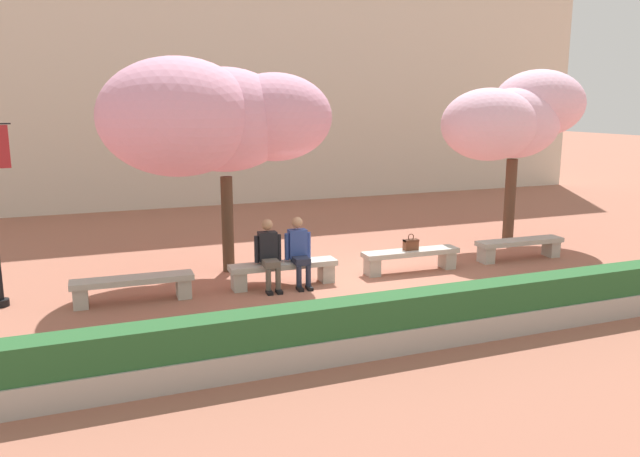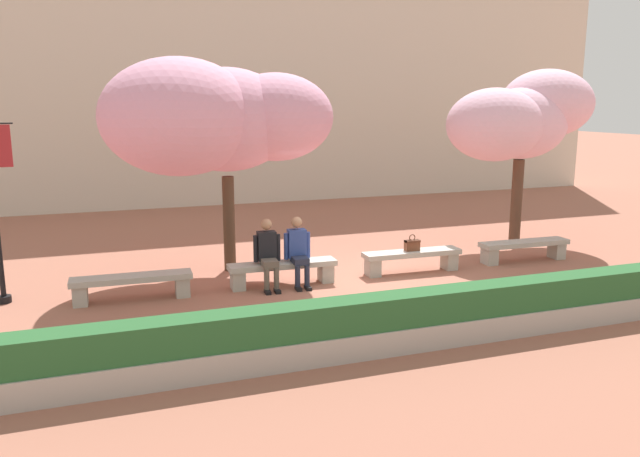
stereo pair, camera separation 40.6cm
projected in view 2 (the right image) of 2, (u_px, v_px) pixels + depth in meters
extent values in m
plane|color=#9E604C|center=(350.00, 278.00, 12.22)|extent=(100.00, 100.00, 0.00)
cube|color=beige|center=(226.00, 59.00, 22.06)|extent=(28.00, 4.00, 9.77)
cube|color=#ADA89E|center=(132.00, 278.00, 10.80)|extent=(2.06, 0.48, 0.10)
cube|color=#ADA89E|center=(80.00, 295.00, 10.59)|extent=(0.25, 0.35, 0.35)
cube|color=#ADA89E|center=(182.00, 286.00, 11.10)|extent=(0.25, 0.35, 0.35)
cube|color=#ADA89E|center=(283.00, 265.00, 11.70)|extent=(2.06, 0.48, 0.10)
cube|color=#ADA89E|center=(238.00, 280.00, 11.48)|extent=(0.25, 0.35, 0.35)
cube|color=#ADA89E|center=(326.00, 273.00, 12.00)|extent=(0.25, 0.35, 0.35)
cube|color=#ADA89E|center=(412.00, 253.00, 12.59)|extent=(2.06, 0.48, 0.10)
cube|color=#ADA89E|center=(373.00, 267.00, 12.38)|extent=(0.25, 0.35, 0.35)
cube|color=#ADA89E|center=(449.00, 261.00, 12.89)|extent=(0.25, 0.35, 0.35)
cube|color=#ADA89E|center=(524.00, 243.00, 13.48)|extent=(2.06, 0.48, 0.10)
cube|color=#ADA89E|center=(489.00, 256.00, 13.27)|extent=(0.25, 0.35, 0.35)
cube|color=#ADA89E|center=(557.00, 250.00, 13.78)|extent=(0.25, 0.35, 0.35)
cube|color=black|center=(268.00, 292.00, 11.25)|extent=(0.11, 0.23, 0.06)
cylinder|color=brown|center=(267.00, 280.00, 11.27)|extent=(0.10, 0.10, 0.42)
cube|color=black|center=(277.00, 291.00, 11.30)|extent=(0.11, 0.23, 0.06)
cylinder|color=brown|center=(276.00, 279.00, 11.32)|extent=(0.10, 0.10, 0.42)
cube|color=brown|center=(269.00, 263.00, 11.41)|extent=(0.30, 0.41, 0.12)
cube|color=black|center=(267.00, 246.00, 11.56)|extent=(0.35, 0.24, 0.54)
sphere|color=#A37556|center=(266.00, 224.00, 11.48)|extent=(0.21, 0.21, 0.21)
cylinder|color=black|center=(256.00, 249.00, 11.49)|extent=(0.09, 0.09, 0.50)
cylinder|color=black|center=(278.00, 247.00, 11.61)|extent=(0.09, 0.09, 0.50)
cube|color=black|center=(298.00, 289.00, 11.45)|extent=(0.11, 0.23, 0.06)
cylinder|color=#23283D|center=(298.00, 277.00, 11.46)|extent=(0.10, 0.10, 0.42)
cube|color=black|center=(308.00, 288.00, 11.49)|extent=(0.11, 0.23, 0.06)
cylinder|color=#23283D|center=(307.00, 276.00, 11.51)|extent=(0.10, 0.10, 0.42)
cube|color=#23283D|center=(300.00, 260.00, 11.60)|extent=(0.30, 0.42, 0.12)
cube|color=#2D4289|center=(297.00, 243.00, 11.75)|extent=(0.35, 0.24, 0.54)
sphere|color=#A37556|center=(297.00, 222.00, 11.67)|extent=(0.21, 0.21, 0.21)
cylinder|color=#2D4289|center=(286.00, 246.00, 11.68)|extent=(0.09, 0.09, 0.50)
cylinder|color=#2D4289|center=(308.00, 245.00, 11.80)|extent=(0.09, 0.09, 0.50)
cube|color=brown|center=(412.00, 245.00, 12.57)|extent=(0.30, 0.14, 0.22)
cube|color=#552C1C|center=(412.00, 241.00, 12.54)|extent=(0.30, 0.15, 0.04)
torus|color=#4A2718|center=(412.00, 238.00, 12.53)|extent=(0.14, 0.02, 0.14)
cylinder|color=#473323|center=(229.00, 224.00, 12.64)|extent=(0.24, 0.24, 1.94)
ellipsoid|color=pink|center=(226.00, 120.00, 12.22)|extent=(2.69, 2.69, 2.02)
ellipsoid|color=pink|center=(179.00, 117.00, 11.68)|extent=(2.95, 3.01, 2.21)
ellipsoid|color=pink|center=(276.00, 117.00, 12.27)|extent=(2.29, 2.15, 1.72)
cylinder|color=#513828|center=(516.00, 202.00, 15.16)|extent=(0.27, 0.27, 2.04)
ellipsoid|color=#EFB7D1|center=(521.00, 123.00, 14.79)|extent=(2.23, 1.91, 1.67)
ellipsoid|color=#EFB7D1|center=(494.00, 125.00, 14.38)|extent=(2.24, 2.12, 1.68)
ellipsoid|color=#EFB7D1|center=(547.00, 104.00, 15.16)|extent=(2.19, 2.20, 1.65)
cylinder|color=black|center=(4.00, 299.00, 10.74)|extent=(0.24, 0.24, 0.12)
cube|color=maroon|center=(2.00, 146.00, 10.28)|extent=(0.30, 0.02, 0.70)
cube|color=#ADA89E|center=(442.00, 330.00, 8.94)|extent=(12.51, 0.50, 0.36)
cube|color=#285B2D|center=(444.00, 304.00, 8.86)|extent=(12.41, 0.44, 0.44)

